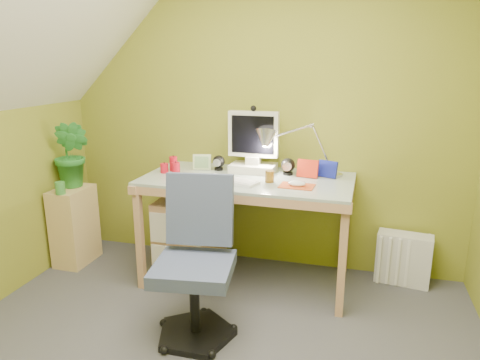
% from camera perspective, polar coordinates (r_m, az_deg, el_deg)
% --- Properties ---
extents(wall_back, '(3.20, 0.01, 2.40)m').
position_cam_1_polar(wall_back, '(3.48, 2.62, 8.09)').
color(wall_back, olive).
rests_on(wall_back, floor).
extents(desk, '(1.52, 0.79, 0.81)m').
position_cam_1_polar(desk, '(3.33, 0.93, -6.41)').
color(desk, tan).
rests_on(desk, floor).
extents(monitor, '(0.37, 0.22, 0.51)m').
position_cam_1_polar(monitor, '(3.32, 1.75, 5.33)').
color(monitor, beige).
rests_on(monitor, desk).
extents(speaker_left, '(0.11, 0.11, 0.11)m').
position_cam_1_polar(speaker_left, '(3.41, -2.77, 2.23)').
color(speaker_left, black).
rests_on(speaker_left, desk).
extents(speaker_right, '(0.12, 0.12, 0.13)m').
position_cam_1_polar(speaker_right, '(3.29, 6.23, 1.76)').
color(speaker_right, black).
rests_on(speaker_right, desk).
extents(keyboard, '(0.42, 0.26, 0.02)m').
position_cam_1_polar(keyboard, '(3.09, -1.12, -0.04)').
color(keyboard, white).
rests_on(keyboard, desk).
extents(mousepad, '(0.24, 0.18, 0.01)m').
position_cam_1_polar(mousepad, '(3.00, 7.35, -0.77)').
color(mousepad, '#BF491D').
rests_on(mousepad, desk).
extents(mouse, '(0.13, 0.09, 0.04)m').
position_cam_1_polar(mouse, '(2.99, 7.36, -0.46)').
color(mouse, white).
rests_on(mouse, mousepad).
extents(amber_tumbler, '(0.07, 0.07, 0.08)m').
position_cam_1_polar(amber_tumbler, '(3.08, 3.84, 0.46)').
color(amber_tumbler, '#895C13').
rests_on(amber_tumbler, desk).
extents(candle_cluster, '(0.17, 0.15, 0.11)m').
position_cam_1_polar(candle_cluster, '(3.39, -8.87, 1.95)').
color(candle_cluster, red).
rests_on(candle_cluster, desk).
extents(photo_frame_red, '(0.15, 0.04, 0.13)m').
position_cam_1_polar(photo_frame_red, '(3.23, 8.74, 1.47)').
color(photo_frame_red, red).
rests_on(photo_frame_red, desk).
extents(photo_frame_blue, '(0.14, 0.07, 0.12)m').
position_cam_1_polar(photo_frame_blue, '(3.26, 11.27, 1.40)').
color(photo_frame_blue, navy).
rests_on(photo_frame_blue, desk).
extents(photo_frame_green, '(0.14, 0.05, 0.12)m').
position_cam_1_polar(photo_frame_green, '(3.43, -4.94, 2.33)').
color(photo_frame_green, '#B1C98A').
rests_on(photo_frame_green, desk).
extents(desk_lamp, '(0.56, 0.31, 0.57)m').
position_cam_1_polar(desk_lamp, '(3.24, 9.55, 5.41)').
color(desk_lamp, '#AAABAF').
rests_on(desk_lamp, desk).
extents(side_ledge, '(0.24, 0.36, 0.64)m').
position_cam_1_polar(side_ledge, '(3.88, -20.60, -5.55)').
color(side_ledge, tan).
rests_on(side_ledge, floor).
extents(potted_plant, '(0.33, 0.28, 0.54)m').
position_cam_1_polar(potted_plant, '(3.76, -20.88, 3.12)').
color(potted_plant, '#2A7F2F').
rests_on(potted_plant, side_ledge).
extents(green_cup, '(0.07, 0.07, 0.10)m').
position_cam_1_polar(green_cup, '(3.65, -22.22, -0.97)').
color(green_cup, '#408F3B').
rests_on(green_cup, side_ledge).
extents(task_chair, '(0.58, 0.58, 0.93)m').
position_cam_1_polar(task_chair, '(2.64, -6.03, -11.11)').
color(task_chair, '#3E4966').
rests_on(task_chair, floor).
extents(radiator, '(0.41, 0.21, 0.39)m').
position_cam_1_polar(radiator, '(3.57, 20.36, -9.50)').
color(radiator, silver).
rests_on(radiator, floor).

